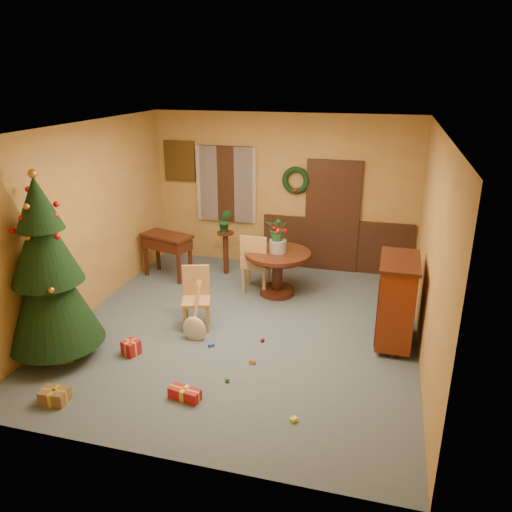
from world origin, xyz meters
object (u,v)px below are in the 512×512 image
(chair_near, at_px, (196,295))
(writing_desk, at_px, (167,245))
(dining_table, at_px, (278,265))
(sideboard, at_px, (397,299))
(christmas_tree, at_px, (48,273))

(chair_near, relative_size, writing_desk, 0.91)
(dining_table, height_order, writing_desk, writing_desk)
(dining_table, distance_m, sideboard, 2.27)
(dining_table, xyz_separation_m, christmas_tree, (-2.38, -2.68, 0.66))
(dining_table, bearing_deg, sideboard, -31.71)
(sideboard, bearing_deg, chair_near, -175.74)
(dining_table, distance_m, writing_desk, 2.13)
(writing_desk, relative_size, sideboard, 0.81)
(chair_near, xyz_separation_m, sideboard, (2.84, 0.21, 0.18))
(christmas_tree, relative_size, writing_desk, 2.47)
(chair_near, height_order, christmas_tree, christmas_tree)
(chair_near, bearing_deg, sideboard, 4.26)
(chair_near, distance_m, sideboard, 2.85)
(dining_table, bearing_deg, writing_desk, 173.63)
(dining_table, xyz_separation_m, sideboard, (1.92, -1.19, 0.14))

